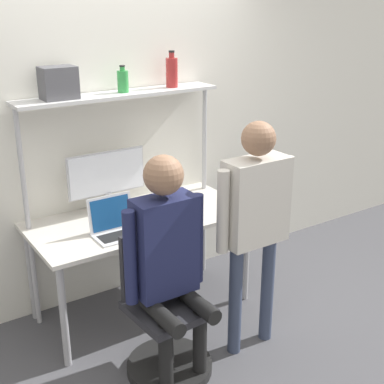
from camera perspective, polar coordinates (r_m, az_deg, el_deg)
name	(u,v)px	position (r m, az deg, el deg)	size (l,w,h in m)	color
ground_plane	(171,333)	(4.04, -2.30, -14.83)	(12.00, 12.00, 0.00)	#4C4C51
wall_back	(111,130)	(4.16, -8.61, 6.56)	(8.00, 0.06, 2.70)	silver
desk	(140,227)	(4.01, -5.52, -3.69)	(1.62, 0.79, 0.78)	beige
shelf_unit	(121,128)	(4.00, -7.60, 6.82)	(1.54, 0.26, 1.66)	silver
monitor	(107,177)	(4.03, -9.07, 1.59)	(0.61, 0.20, 0.47)	#B7B7BC
laptop	(114,224)	(3.71, -8.30, -3.36)	(0.32, 0.25, 0.26)	silver
cell_phone	(153,229)	(3.76, -4.22, -3.97)	(0.07, 0.15, 0.01)	black
office_chair	(165,329)	(3.57, -2.86, -14.41)	(0.56, 0.56, 0.94)	black
person_seated	(168,251)	(3.24, -2.60, -6.31)	(0.55, 0.48, 1.47)	black
person_standing	(255,210)	(3.46, 6.77, -1.92)	(0.60, 0.22, 1.61)	#38425B
bottle_red	(172,72)	(4.14, -2.17, 12.69)	(0.09, 0.09, 0.27)	maroon
bottle_green	(123,81)	(3.95, -7.39, 11.67)	(0.08, 0.08, 0.19)	#2D8C3F
storage_box	(58,83)	(3.76, -14.05, 11.22)	(0.24, 0.17, 0.22)	#4C4C51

